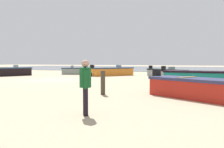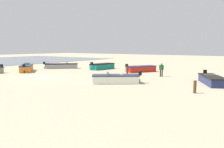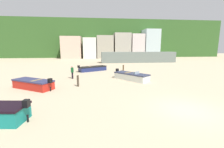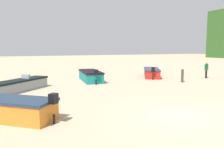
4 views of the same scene
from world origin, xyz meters
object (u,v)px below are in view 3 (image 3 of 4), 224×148
Objects in this scene: mooring_post_near_water at (123,68)px; boat_red_6 at (33,84)px; mooring_post_mid_beach at (78,81)px; boat_navy_0 at (93,69)px; beach_walker_foreground at (72,71)px; boat_white_5 at (131,76)px.

boat_red_6 is at bearing -136.07° from mooring_post_near_water.
mooring_post_mid_beach is at bearing -123.26° from mooring_post_near_water.
boat_red_6 is at bearing -55.65° from boat_navy_0.
mooring_post_mid_beach reaches higher than mooring_post_near_water.
mooring_post_near_water is 0.59× the size of beach_walker_foreground.
mooring_post_mid_beach is at bearing -14.26° from beach_walker_foreground.
mooring_post_mid_beach is (-6.12, -2.49, 0.14)m from boat_white_5.
boat_red_6 is at bearing -23.17° from boat_white_5.
mooring_post_mid_beach is (-6.56, -10.00, 0.09)m from mooring_post_near_water.
boat_white_5 is at bearing 4.37° from boat_navy_0.
boat_white_5 is 7.40m from beach_walker_foreground.
boat_navy_0 is 4.23× the size of mooring_post_mid_beach.
boat_white_5 is at bearing 22.12° from mooring_post_mid_beach.
boat_navy_0 is 5.20m from mooring_post_near_water.
boat_red_6 is 5.37m from beach_walker_foreground.
mooring_post_mid_beach is (4.18, 0.35, 0.13)m from boat_red_6.
beach_walker_foreground reaches higher than mooring_post_mid_beach.
mooring_post_near_water is (0.43, 7.51, 0.05)m from boat_white_5.
mooring_post_near_water is (5.20, -0.10, 0.07)m from boat_navy_0.
boat_red_6 is at bearing -175.27° from mooring_post_mid_beach.
boat_red_6 reaches higher than boat_navy_0.
boat_navy_0 is 1.11× the size of boat_red_6.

